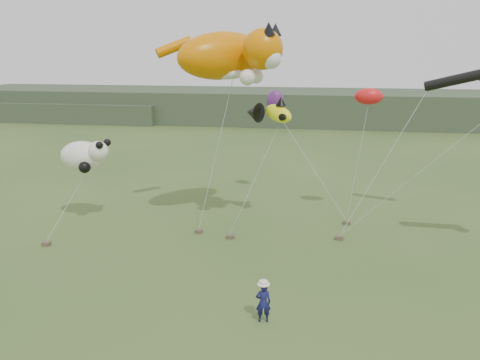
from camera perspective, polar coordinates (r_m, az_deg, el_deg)
name	(u,v)px	position (r m, az deg, el deg)	size (l,w,h in m)	color
ground	(253,289)	(18.93, 1.56, -13.17)	(120.00, 120.00, 0.00)	#385123
headland	(274,107)	(61.79, 4.22, 8.89)	(90.00, 13.00, 4.00)	#2D3D28
festival_attendant	(263,302)	(16.63, 2.85, -14.69)	(0.53, 0.35, 1.46)	#14164D
sandbag_anchors	(235,234)	(23.86, -0.60, -6.60)	(14.84, 5.51, 0.19)	brown
cat_kite	(231,55)	(23.36, -1.08, 14.97)	(6.70, 5.26, 2.85)	#D56F00
fish_kite	(269,112)	(24.12, 3.56, 8.22)	(2.87, 1.85, 1.45)	#FCFD19
panda_kite	(85,155)	(26.20, -18.39, 2.86)	(2.78, 1.80, 1.73)	white
misc_kites	(320,99)	(26.94, 9.77, 9.75)	(6.39, 4.12, 1.72)	red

